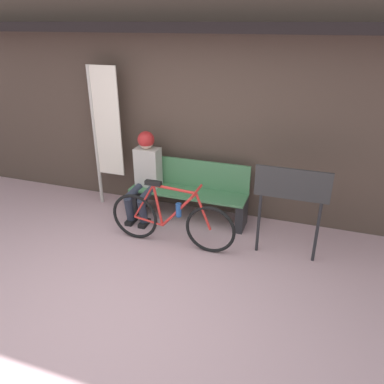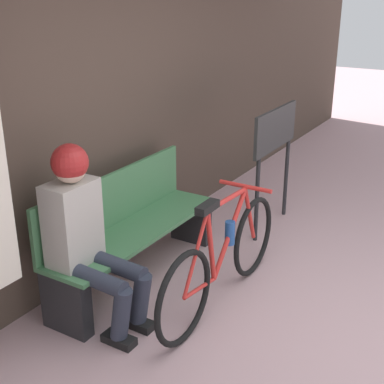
{
  "view_description": "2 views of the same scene",
  "coord_description": "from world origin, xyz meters",
  "px_view_note": "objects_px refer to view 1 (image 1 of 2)",
  "views": [
    {
      "loc": [
        1.62,
        -2.54,
        2.57
      ],
      "look_at": [
        0.22,
        1.5,
        0.6
      ],
      "focal_mm": 35.0,
      "sensor_mm": 36.0,
      "label": 1
    },
    {
      "loc": [
        -2.81,
        -0.33,
        2.1
      ],
      "look_at": [
        0.05,
        1.4,
        0.8
      ],
      "focal_mm": 50.0,
      "sensor_mm": 36.0,
      "label": 2
    }
  ],
  "objects_px": {
    "banner_pole": "(104,127)",
    "person_seated": "(145,170)",
    "signboard": "(291,192)",
    "park_bench_near": "(189,193)",
    "bicycle": "(171,220)"
  },
  "relations": [
    {
      "from": "park_bench_near",
      "to": "bicycle",
      "type": "relative_size",
      "value": 1.01
    },
    {
      "from": "bicycle",
      "to": "person_seated",
      "type": "distance_m",
      "value": 0.97
    },
    {
      "from": "park_bench_near",
      "to": "bicycle",
      "type": "bearing_deg",
      "value": -87.39
    },
    {
      "from": "park_bench_near",
      "to": "person_seated",
      "type": "distance_m",
      "value": 0.69
    },
    {
      "from": "bicycle",
      "to": "signboard",
      "type": "bearing_deg",
      "value": 9.19
    },
    {
      "from": "banner_pole",
      "to": "signboard",
      "type": "xyz_separation_m",
      "value": [
        2.68,
        -0.56,
        -0.36
      ]
    },
    {
      "from": "banner_pole",
      "to": "person_seated",
      "type": "bearing_deg",
      "value": -11.24
    },
    {
      "from": "park_bench_near",
      "to": "person_seated",
      "type": "relative_size",
      "value": 1.34
    },
    {
      "from": "person_seated",
      "to": "banner_pole",
      "type": "relative_size",
      "value": 0.6
    },
    {
      "from": "signboard",
      "to": "banner_pole",
      "type": "bearing_deg",
      "value": 168.22
    },
    {
      "from": "park_bench_near",
      "to": "banner_pole",
      "type": "bearing_deg",
      "value": 178.9
    },
    {
      "from": "person_seated",
      "to": "signboard",
      "type": "relative_size",
      "value": 1.09
    },
    {
      "from": "bicycle",
      "to": "banner_pole",
      "type": "xyz_separation_m",
      "value": [
        -1.32,
        0.78,
        0.85
      ]
    },
    {
      "from": "signboard",
      "to": "person_seated",
      "type": "bearing_deg",
      "value": 168.04
    },
    {
      "from": "park_bench_near",
      "to": "banner_pole",
      "type": "height_order",
      "value": "banner_pole"
    }
  ]
}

